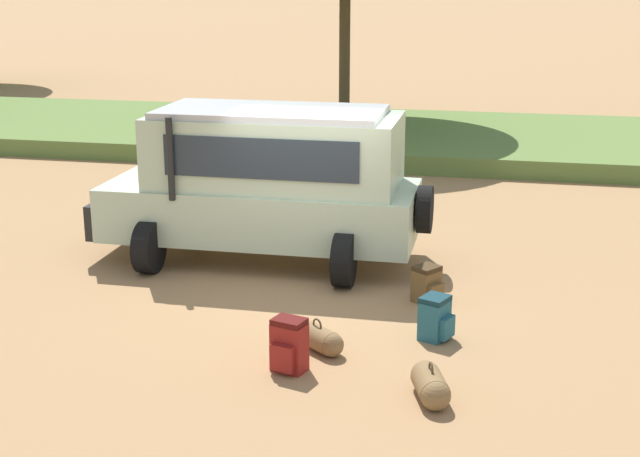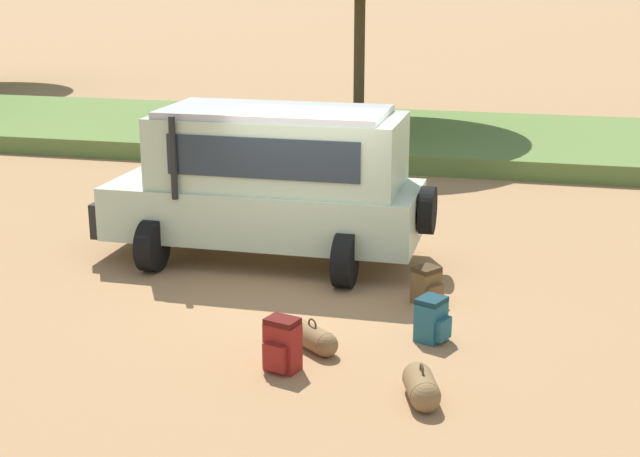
% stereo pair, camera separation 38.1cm
% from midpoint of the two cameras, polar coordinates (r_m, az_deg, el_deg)
% --- Properties ---
extents(ground_plane, '(320.00, 320.00, 0.00)m').
position_cam_midpoint_polar(ground_plane, '(13.28, -1.65, -3.50)').
color(ground_plane, '#9E754C').
extents(grass_bank, '(120.00, 7.00, 0.44)m').
position_cam_midpoint_polar(grass_bank, '(23.77, 4.69, 5.83)').
color(grass_bank, '#5B7538').
rests_on(grass_bank, ground_plane).
extents(safari_vehicle, '(5.36, 2.76, 2.44)m').
position_cam_midpoint_polar(safari_vehicle, '(14.02, -4.18, 3.04)').
color(safari_vehicle, '#B2C6A8').
rests_on(safari_vehicle, ground_plane).
extents(backpack_beside_front_wheel, '(0.47, 0.46, 0.52)m').
position_cam_midpoint_polar(backpack_beside_front_wheel, '(12.53, 6.00, -3.59)').
color(backpack_beside_front_wheel, brown).
rests_on(backpack_beside_front_wheel, ground_plane).
extents(backpack_cluster_center, '(0.47, 0.45, 0.56)m').
position_cam_midpoint_polar(backpack_cluster_center, '(11.30, 6.43, -5.74)').
color(backpack_cluster_center, '#235B6B').
rests_on(backpack_cluster_center, ground_plane).
extents(backpack_near_rear_wheel, '(0.44, 0.43, 0.64)m').
position_cam_midpoint_polar(backpack_near_rear_wheel, '(10.36, -3.07, -7.51)').
color(backpack_near_rear_wheel, maroon).
rests_on(backpack_near_rear_wheel, ground_plane).
extents(duffel_bag_low_black_case, '(0.73, 0.64, 0.40)m').
position_cam_midpoint_polar(duffel_bag_low_black_case, '(10.97, -1.18, -7.00)').
color(duffel_bag_low_black_case, brown).
rests_on(duffel_bag_low_black_case, ground_plane).
extents(duffel_bag_soft_canvas, '(0.48, 0.80, 0.44)m').
position_cam_midpoint_polar(duffel_bag_soft_canvas, '(9.81, 5.95, -9.94)').
color(duffel_bag_soft_canvas, brown).
rests_on(duffel_bag_soft_canvas, ground_plane).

